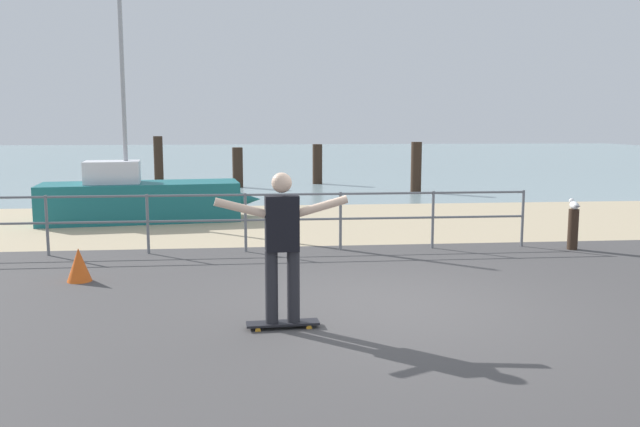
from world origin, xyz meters
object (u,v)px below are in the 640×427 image
Objects in this scene: bollard_short at (573,230)px; seagull at (574,205)px; sailboat at (148,199)px; traffic_cone at (79,265)px; skateboard at (283,324)px; skateboarder at (282,239)px.

seagull is at bearing 78.43° from bollard_short.
sailboat is 5.86m from traffic_cone.
bollard_short is 1.52× the size of seagull.
seagull reaches higher than bollard_short.
sailboat is 6.89× the size of skateboard.
sailboat reaches higher than traffic_cone.
seagull is at bearing 36.96° from skateboarder.
seagull is at bearing -27.91° from sailboat.
skateboarder reaches higher than skateboard.
sailboat reaches higher than skateboard.
skateboarder is at bearing -143.04° from seagull.
skateboard is 0.95m from skateboarder.
skateboard is at bearing -41.08° from traffic_cone.
seagull is (5.34, 4.02, 0.75)m from skateboard.
seagull is (5.34, 4.02, -0.20)m from skateboarder.
bollard_short is (5.33, 4.00, -0.65)m from skateboarder.
sailboat reaches higher than skateboarder.
seagull is at bearing 36.96° from skateboard.
traffic_cone reaches higher than skateboard.
bollard_short is at bearing -101.57° from seagull.
seagull is 0.97× the size of traffic_cone.
sailboat is 7.56× the size of bollard_short.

